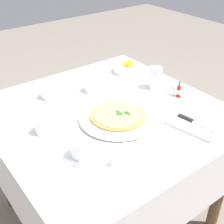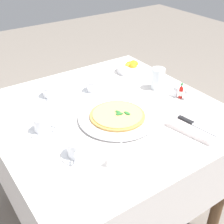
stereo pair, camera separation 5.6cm
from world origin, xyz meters
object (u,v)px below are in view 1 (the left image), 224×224
dinner_knife (196,123)px  pepper_shaker (173,90)px  salt_shaker (184,93)px  water_glass_center_back (155,79)px  hot_sauce_bottle (179,90)px  coffee_cup_right_edge (81,150)px  pizza (118,115)px  pizza_plate (117,118)px  coffee_cup_near_right (44,127)px  napkin_folded (195,125)px  menu_card (119,154)px  coffee_cup_back_corner (48,94)px  coffee_cup_near_left (92,87)px  citrus_bowl (127,67)px

dinner_knife → pepper_shaker: pepper_shaker is taller
salt_shaker → water_glass_center_back: bearing=-167.9°
dinner_knife → hot_sauce_bottle: (-0.24, 0.15, 0.01)m
dinner_knife → coffee_cup_right_edge: bearing=-113.3°
water_glass_center_back → dinner_knife: (0.38, -0.12, -0.03)m
pizza → pizza_plate: bearing=-116.4°
water_glass_center_back → coffee_cup_near_right: bearing=-87.7°
coffee_cup_right_edge → napkin_folded: coffee_cup_right_edge is taller
menu_card → pizza_plate: bearing=-146.5°
dinner_knife → menu_card: (-0.03, -0.40, 0.01)m
menu_card → coffee_cup_back_corner: bearing=-110.3°
coffee_cup_back_corner → water_glass_center_back: (0.24, 0.52, 0.02)m
pizza → napkin_folded: 0.34m
coffee_cup_right_edge → napkin_folded: bearing=75.5°
coffee_cup_near_left → salt_shaker: bearing=45.2°
pizza_plate → coffee_cup_back_corner: coffee_cup_back_corner is taller
water_glass_center_back → hot_sauce_bottle: size_ratio=1.38×
hot_sauce_bottle → menu_card: hot_sauce_bottle is taller
coffee_cup_near_left → napkin_folded: size_ratio=0.54×
dinner_knife → pepper_shaker: size_ratio=3.48×
coffee_cup_back_corner → napkin_folded: size_ratio=0.54×
coffee_cup_back_corner → dinner_knife: 0.73m
pizza → pepper_shaker: bearing=92.0°
coffee_cup_near_right → napkin_folded: bearing=57.0°
coffee_cup_near_right → coffee_cup_near_left: (-0.19, 0.37, -0.00)m
water_glass_center_back → citrus_bowl: 0.25m
salt_shaker → hot_sauce_bottle: bearing=-160.3°
citrus_bowl → salt_shaker: (0.42, 0.03, -0.00)m
coffee_cup_near_left → water_glass_center_back: size_ratio=1.13×
water_glass_center_back → salt_shaker: 0.18m
citrus_bowl → hot_sauce_bottle: hot_sauce_bottle is taller
coffee_cup_back_corner → coffee_cup_near_right: 0.30m
hot_sauce_bottle → salt_shaker: size_ratio=1.48×
water_glass_center_back → citrus_bowl: (-0.25, 0.01, -0.02)m
dinner_knife → pizza_plate: bearing=-145.5°
pizza_plate → menu_card: bearing=-37.0°
coffee_cup_back_corner → coffee_cup_near_left: 0.23m
citrus_bowl → menu_card: citrus_bowl is taller
pizza → menu_card: (0.22, -0.17, 0.01)m
water_glass_center_back → hot_sauce_bottle: (0.15, 0.03, -0.02)m
coffee_cup_right_edge → citrus_bowl: (-0.50, 0.64, -0.00)m
coffee_cup_right_edge → dinner_knife: bearing=75.3°
citrus_bowl → hot_sauce_bottle: (0.40, 0.02, 0.01)m
coffee_cup_near_left → coffee_cup_right_edge: same height
coffee_cup_near_right → hot_sauce_bottle: 0.71m
coffee_cup_near_left → water_glass_center_back: (0.16, 0.30, 0.02)m
pizza_plate → pepper_shaker: size_ratio=6.26×
coffee_cup_right_edge → coffee_cup_near_right: bearing=-169.5°
coffee_cup_back_corner → coffee_cup_near_left: (0.08, 0.22, 0.00)m
pizza → coffee_cup_right_edge: coffee_cup_right_edge is taller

